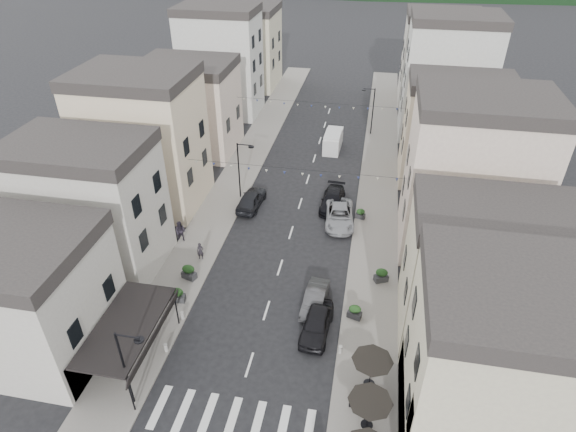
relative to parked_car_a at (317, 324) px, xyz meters
The scene contains 27 objects.
sidewalk_left 25.10m from the parked_car_a, 117.00° to the left, with size 4.00×76.00×0.12m, color slate.
sidewalk_right 22.66m from the parked_car_a, 80.82° to the left, with size 4.00×76.00×0.12m, color slate.
boutique_building 20.19m from the parked_car_a, 166.53° to the right, with size 12.00×8.00×8.00m, color #ADA69E.
bistro_building 12.74m from the parked_car_a, 28.02° to the right, with size 10.00×8.00×10.00m, color #B7AC91.
boutique_awning 12.29m from the parked_car_a, 157.36° to the right, with size 3.77×7.50×3.28m.
buildings_row_left 34.01m from the parked_car_a, 123.20° to the left, with size 10.20×54.16×14.00m.
buildings_row_right 29.49m from the parked_car_a, 68.51° to the left, with size 10.20×54.16×14.50m.
cafe_terrace 7.99m from the parked_car_a, 60.90° to the right, with size 2.50×8.10×2.53m.
streetlamp_left_near 12.70m from the parked_car_a, 141.78° to the right, with size 1.70×0.56×6.00m.
streetlamp_left_far 19.24m from the parked_car_a, 120.70° to the left, with size 1.70×0.56×6.00m.
streetlamp_right_far 34.53m from the parked_car_a, 86.78° to the left, with size 1.70×0.56×6.00m.
bollards 5.70m from the parked_car_a, 133.17° to the right, with size 11.66×10.26×0.60m.
bunting_near 13.83m from the parked_car_a, 107.47° to the left, with size 19.00×0.28×0.62m.
bunting_far 29.03m from the parked_car_a, 97.81° to the left, with size 19.00×0.28×0.62m.
parked_car_a is the anchor object (origin of this frame).
parked_car_b 2.54m from the parked_car_a, 100.73° to the left, with size 1.47×4.20×1.38m, color #333335.
parked_car_c 13.80m from the parked_car_a, 89.10° to the left, with size 2.59×5.62×1.56m, color gray.
parked_car_d 16.42m from the parked_car_a, 92.44° to the left, with size 2.08×5.12×1.49m, color black.
parked_car_e 17.19m from the parked_car_a, 119.60° to the left, with size 1.96×4.86×1.66m, color black.
delivery_van 29.32m from the parked_car_a, 94.09° to the left, with size 1.98×4.75×2.25m.
pedestrian_a 12.21m from the parked_car_a, 149.95° to the left, with size 0.57×0.37×1.56m, color black.
pedestrian_b 15.46m from the parked_car_a, 147.86° to the left, with size 0.95×0.74×1.96m, color #251F2A.
planter_la 10.63m from the parked_car_a, behind, with size 1.13×0.70×1.20m.
planter_lb 11.27m from the parked_car_a, 161.27° to the left, with size 1.27×0.94×1.27m.
planter_ra 3.06m from the parked_car_a, 35.26° to the left, with size 1.11×0.81×1.12m.
planter_rb 7.44m from the parked_car_a, 54.99° to the left, with size 1.21×0.98×1.19m.
planter_rc 14.86m from the parked_car_a, 81.83° to the left, with size 0.98×0.67×1.00m.
Camera 1 is at (6.30, -13.79, 25.42)m, focal length 30.00 mm.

